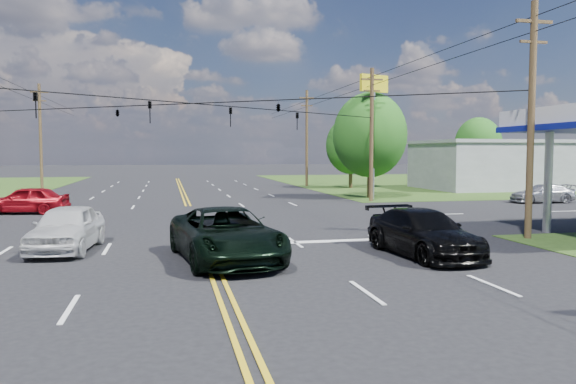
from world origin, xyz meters
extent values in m
plane|color=black|center=(0.00, 12.00, 0.00)|extent=(280.00, 280.00, 0.00)
cube|color=#253E14|center=(35.00, 44.00, 0.00)|extent=(46.00, 48.00, 0.03)
cube|color=silver|center=(5.00, 4.00, 0.00)|extent=(10.00, 0.50, 0.02)
cube|color=gray|center=(30.00, 32.00, 2.20)|extent=(14.00, 10.00, 4.40)
cylinder|color=#A5A5AA|center=(15.00, 4.50, 2.33)|extent=(0.36, 0.36, 4.65)
cylinder|color=#3E311A|center=(13.00, 3.00, 4.75)|extent=(0.28, 0.28, 9.50)
cube|color=#3E311A|center=(13.00, 3.00, 8.70)|extent=(1.60, 0.12, 0.12)
cube|color=#3E311A|center=(13.00, 3.00, 7.90)|extent=(1.20, 0.10, 0.10)
cylinder|color=#3E311A|center=(13.00, 21.00, 4.75)|extent=(0.28, 0.28, 9.50)
cube|color=#3E311A|center=(13.00, 21.00, 8.70)|extent=(1.60, 0.12, 0.12)
cube|color=#3E311A|center=(13.00, 21.00, 7.90)|extent=(1.20, 0.10, 0.10)
cylinder|color=#3E311A|center=(-13.00, 40.00, 5.00)|extent=(0.28, 0.28, 10.00)
cube|color=#3E311A|center=(-13.00, 40.00, 9.20)|extent=(1.60, 0.12, 0.12)
cube|color=#3E311A|center=(-13.00, 40.00, 8.40)|extent=(1.20, 0.10, 0.10)
cylinder|color=#3E311A|center=(13.00, 40.00, 5.00)|extent=(0.28, 0.28, 10.00)
cube|color=#3E311A|center=(13.00, 40.00, 9.20)|extent=(1.60, 0.12, 0.12)
cube|color=#3E311A|center=(13.00, 40.00, 8.40)|extent=(1.20, 0.10, 0.10)
imported|color=black|center=(-6.50, 7.50, 5.42)|extent=(0.17, 0.21, 1.05)
imported|color=black|center=(-2.08, 10.56, 5.42)|extent=(0.17, 0.21, 1.05)
imported|color=black|center=(2.08, 13.44, 5.42)|extent=(0.17, 0.21, 1.05)
imported|color=black|center=(6.50, 16.50, 5.42)|extent=(0.17, 0.21, 1.05)
imported|color=black|center=(-3.90, 14.70, 5.70)|extent=(1.24, 0.26, 0.50)
imported|color=black|center=(3.90, 9.30, 5.70)|extent=(1.24, 0.26, 0.50)
cylinder|color=black|center=(13.00, 10.00, 8.90)|extent=(0.04, 100.00, 0.04)
cylinder|color=black|center=(13.00, 10.00, 8.30)|extent=(0.04, 100.00, 0.04)
cylinder|color=#3E311A|center=(14.00, 24.00, 1.65)|extent=(0.36, 0.36, 3.30)
ellipsoid|color=#144E17|center=(14.00, 24.00, 4.88)|extent=(5.70, 5.70, 6.60)
cylinder|color=#3E311A|center=(16.50, 36.00, 1.43)|extent=(0.36, 0.36, 2.86)
ellipsoid|color=#144E17|center=(16.50, 36.00, 4.23)|extent=(4.94, 4.94, 5.72)
cylinder|color=#3E311A|center=(34.00, 42.00, 1.54)|extent=(0.36, 0.36, 3.08)
ellipsoid|color=#144E17|center=(34.00, 42.00, 4.55)|extent=(5.32, 5.32, 6.16)
imported|color=black|center=(0.50, 0.87, 0.86)|extent=(3.67, 6.52, 1.72)
imported|color=black|center=(7.18, 0.46, 0.78)|extent=(2.68, 5.57, 1.56)
imported|color=silver|center=(-4.85, 4.00, 0.83)|extent=(2.43, 5.03, 1.65)
imported|color=maroon|center=(-9.26, 17.50, 0.79)|extent=(4.83, 2.45, 1.58)
imported|color=#A1A2A6|center=(24.37, 17.50, 0.65)|extent=(4.62, 2.15, 1.31)
cylinder|color=#A5A5AA|center=(13.67, 22.34, 4.60)|extent=(0.20, 0.20, 9.19)
cube|color=yellow|center=(13.67, 22.34, 8.59)|extent=(2.46, 1.11, 1.26)
camera|label=1|loc=(-1.32, -17.07, 3.50)|focal=35.00mm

